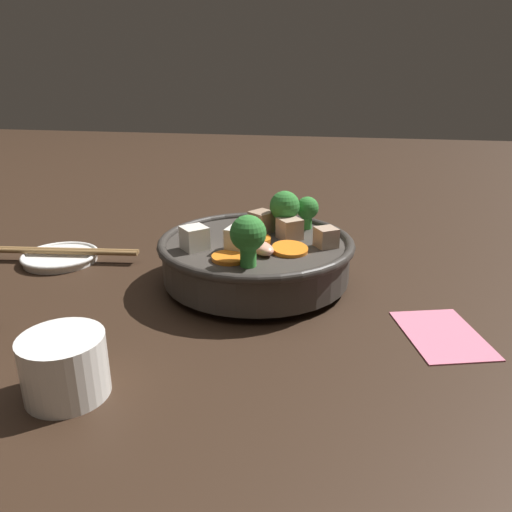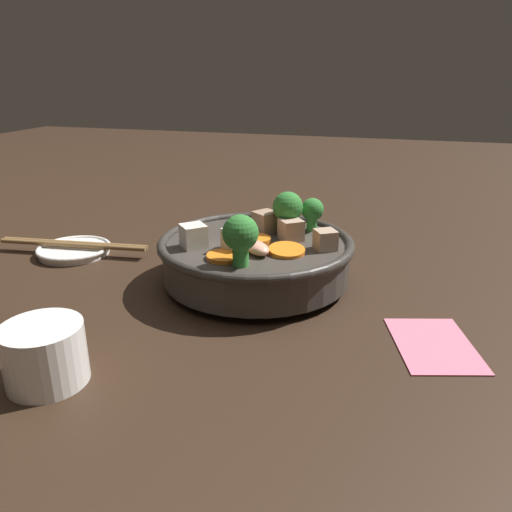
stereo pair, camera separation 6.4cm
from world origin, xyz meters
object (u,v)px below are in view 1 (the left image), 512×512
Objects in this scene: stirfry_bowl at (257,254)px; tea_cup at (65,365)px; side_saucer at (60,257)px; chopsticks_pair at (59,251)px.

tea_cup is (-0.26, 0.12, -0.01)m from stirfry_bowl.
stirfry_bowl is 0.30m from side_saucer.
side_saucer is 0.34m from tea_cup.
stirfry_bowl is 3.46× the size of tea_cup.
stirfry_bowl is 1.08× the size of chopsticks_pair.
stirfry_bowl reaches higher than tea_cup.
stirfry_bowl is at bearing -94.87° from side_saucer.
side_saucer is 0.01m from chopsticks_pair.
tea_cup is at bearing -148.35° from side_saucer.
chopsticks_pair reaches higher than side_saucer.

